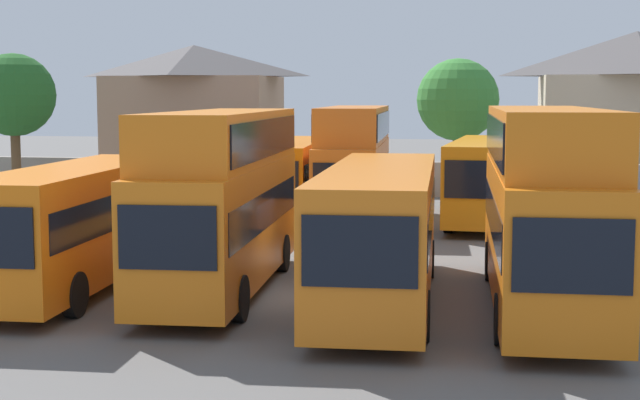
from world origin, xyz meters
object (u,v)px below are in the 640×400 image
bus_3 (380,226)px  tree_left_of_lot (458,100)px  house_terrace_left (195,112)px  bus_5 (288,175)px  bus_7 (485,176)px  bus_6 (354,157)px  bus_2 (222,191)px  house_terrace_centre (635,108)px  bus_4 (545,197)px  tree_behind_wall (14,96)px  bus_1 (78,219)px

bus_3 → tree_left_of_lot: tree_left_of_lot is taller
bus_3 → house_terrace_left: (-15.13, 32.45, 2.23)m
bus_5 → bus_7: size_ratio=1.00×
bus_6 → tree_left_of_lot: tree_left_of_lot is taller
bus_2 → bus_5: (-1.29, 14.41, -0.82)m
bus_6 → bus_7: bearing=92.1°
bus_5 → house_terrace_centre: size_ratio=0.96×
bus_3 → bus_5: bus_3 is taller
tree_left_of_lot → bus_3: bearing=-92.1°
house_terrace_left → house_terrace_centre: bearing=0.2°
bus_4 → tree_left_of_lot: (-3.01, 27.70, 2.18)m
house_terrace_centre → bus_4: bearing=-101.8°
tree_left_of_lot → bus_5: bearing=-117.4°
house_terrace_centre → tree_left_of_lot: house_terrace_centre is taller
house_terrace_left → tree_left_of_lot: size_ratio=1.43×
bus_5 → tree_left_of_lot: (6.60, 12.74, 3.05)m
house_terrace_left → house_terrace_centre: size_ratio=0.95×
house_terrace_centre → tree_behind_wall: size_ratio=1.47×
bus_4 → tree_left_of_lot: 27.95m
bus_1 → tree_behind_wall: bearing=-151.0°
bus_7 → house_terrace_centre: house_terrace_centre is taller
bus_1 → bus_3: bus_3 is taller
bus_1 → bus_6: 15.82m
bus_1 → bus_2: bearing=91.9°
bus_6 → bus_5: bearing=-91.0°
bus_2 → tree_left_of_lot: (5.31, 27.15, 2.23)m
bus_3 → tree_behind_wall: bearing=-138.4°
bus_1 → bus_4: size_ratio=0.92×
tree_left_of_lot → bus_4: bearing=-83.8°
tree_left_of_lot → tree_behind_wall: tree_behind_wall is taller
bus_2 → bus_5: size_ratio=1.00×
bus_7 → house_terrace_centre: 18.90m
bus_1 → tree_left_of_lot: tree_left_of_lot is taller
bus_2 → bus_6: (1.49, 14.53, -0.04)m
house_terrace_left → house_terrace_centre: house_terrace_centre is taller
bus_4 → house_terrace_centre: size_ratio=1.06×
bus_3 → house_terrace_centre: house_terrace_centre is taller
bus_5 → tree_behind_wall: bearing=-118.4°
bus_1 → bus_7: bus_7 is taller
bus_5 → bus_7: (8.13, 0.62, 0.04)m
bus_5 → tree_left_of_lot: size_ratio=1.45×
bus_4 → house_terrace_left: bearing=-151.1°
bus_4 → bus_6: size_ratio=1.09×
bus_2 → tree_behind_wall: tree_behind_wall is taller
bus_6 → house_terrace_centre: bearing=138.5°
bus_7 → tree_behind_wall: (-24.22, 6.62, 3.27)m
bus_6 → bus_7: (5.35, 0.50, -0.74)m
bus_2 → tree_left_of_lot: 27.75m
bus_1 → bus_4: bus_4 is taller
bus_1 → bus_6: bearing=157.4°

